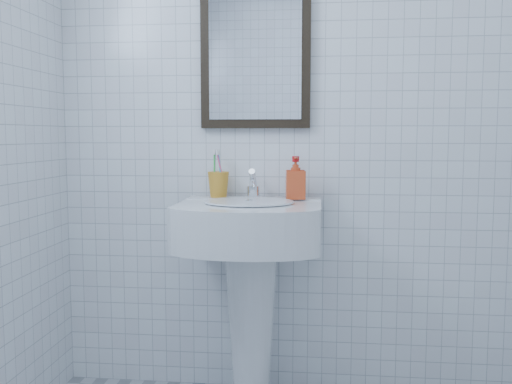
# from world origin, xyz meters

# --- Properties ---
(wall_back) EXTENTS (2.20, 0.02, 2.50)m
(wall_back) POSITION_xyz_m (0.00, 1.20, 1.25)
(wall_back) COLOR white
(wall_back) RESTS_ON ground
(wall_front) EXTENTS (2.20, 0.02, 2.50)m
(wall_front) POSITION_xyz_m (0.00, -1.20, 1.25)
(wall_front) COLOR white
(wall_front) RESTS_ON ground
(washbasin) EXTENTS (0.61, 0.44, 0.93)m
(washbasin) POSITION_xyz_m (-0.18, 0.99, 0.63)
(washbasin) COLOR white
(washbasin) RESTS_ON ground
(faucet) EXTENTS (0.06, 0.12, 0.14)m
(faucet) POSITION_xyz_m (-0.18, 1.10, 0.98)
(faucet) COLOR silver
(faucet) RESTS_ON washbasin
(toothbrush_cup) EXTENTS (0.13, 0.13, 0.12)m
(toothbrush_cup) POSITION_xyz_m (-0.34, 1.12, 0.98)
(toothbrush_cup) COLOR orange
(toothbrush_cup) RESTS_ON washbasin
(soap_dispenser) EXTENTS (0.09, 0.10, 0.19)m
(soap_dispenser) POSITION_xyz_m (0.01, 1.10, 1.02)
(soap_dispenser) COLOR red
(soap_dispenser) RESTS_ON washbasin
(wall_mirror) EXTENTS (0.50, 0.04, 0.62)m
(wall_mirror) POSITION_xyz_m (-0.18, 1.18, 1.55)
(wall_mirror) COLOR black
(wall_mirror) RESTS_ON wall_back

